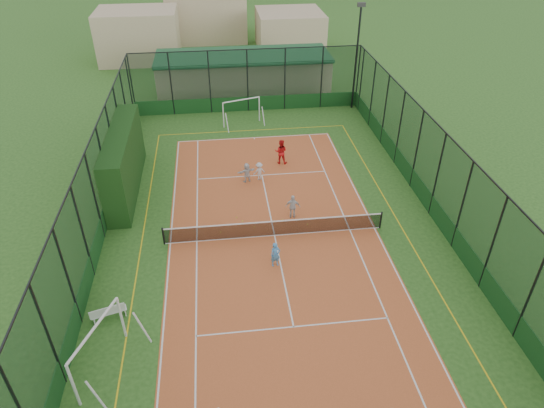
{
  "coord_description": "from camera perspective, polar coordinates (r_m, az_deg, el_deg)",
  "views": [
    {
      "loc": [
        -2.64,
        -20.35,
        15.78
      ],
      "look_at": [
        0.02,
        1.25,
        1.2
      ],
      "focal_mm": 32.0,
      "sensor_mm": 36.0,
      "label": 1
    }
  ],
  "objects": [
    {
      "name": "child_far_left",
      "position": [
        30.43,
        -1.52,
        3.88
      ],
      "size": [
        0.86,
        0.63,
        1.19
      ],
      "primitive_type": "imported",
      "rotation": [
        0.0,
        0.0,
        3.42
      ],
      "color": "silver",
      "rests_on": "court_slab"
    },
    {
      "name": "child_far_right",
      "position": [
        26.88,
        2.47,
        -0.3
      ],
      "size": [
        0.88,
        0.51,
        1.42
      ],
      "primitive_type": "imported",
      "rotation": [
        0.0,
        0.0,
        2.93
      ],
      "color": "silver",
      "rests_on": "court_slab"
    },
    {
      "name": "ground",
      "position": [
        25.89,
        0.3,
        -3.75
      ],
      "size": [
        300.0,
        300.0,
        0.0
      ],
      "primitive_type": "plane",
      "color": "#28531C",
      "rests_on": "ground"
    },
    {
      "name": "child_near_mid",
      "position": [
        23.61,
        0.4,
        -5.97
      ],
      "size": [
        0.54,
        0.41,
        1.32
      ],
      "primitive_type": "imported",
      "rotation": [
        0.0,
        0.0,
        0.22
      ],
      "color": "#478DCB",
      "rests_on": "court_slab"
    },
    {
      "name": "clubhouse",
      "position": [
        44.74,
        -3.39,
        15.26
      ],
      "size": [
        15.2,
        7.2,
        3.15
      ],
      "primitive_type": null,
      "color": "tan",
      "rests_on": "ground"
    },
    {
      "name": "hedge_left",
      "position": [
        30.22,
        -17.03,
        4.82
      ],
      "size": [
        1.28,
        8.54,
        3.74
      ],
      "primitive_type": "cube",
      "color": "black",
      "rests_on": "ground"
    },
    {
      "name": "white_bench",
      "position": [
        22.36,
        -18.66,
        -11.9
      ],
      "size": [
        1.53,
        0.81,
        0.83
      ],
      "primitive_type": null,
      "rotation": [
        0.0,
        0.0,
        0.29
      ],
      "color": "white",
      "rests_on": "ground"
    },
    {
      "name": "futsal_goal_near",
      "position": [
        20.11,
        -19.67,
        -15.78
      ],
      "size": [
        3.51,
        2.2,
        2.19
      ],
      "primitive_type": null,
      "rotation": [
        0.0,
        0.0,
        1.18
      ],
      "color": "white",
      "rests_on": "ground"
    },
    {
      "name": "tennis_net",
      "position": [
        25.57,
        0.3,
        -2.8
      ],
      "size": [
        11.67,
        0.12,
        1.06
      ],
      "primitive_type": null,
      "color": "black",
      "rests_on": "ground"
    },
    {
      "name": "child_far_back",
      "position": [
        30.22,
        -2.97,
        3.72
      ],
      "size": [
        1.24,
        0.74,
        1.28
      ],
      "primitive_type": "imported",
      "rotation": [
        0.0,
        0.0,
        3.47
      ],
      "color": "silver",
      "rests_on": "court_slab"
    },
    {
      "name": "court_slab",
      "position": [
        25.88,
        0.3,
        -3.74
      ],
      "size": [
        11.17,
        23.97,
        0.01
      ],
      "primitive_type": "cube",
      "color": "#AD5226",
      "rests_on": "ground"
    },
    {
      "name": "perimeter_fence",
      "position": [
        24.44,
        0.32,
        0.9
      ],
      "size": [
        18.12,
        34.12,
        5.0
      ],
      "primitive_type": null,
      "color": "black",
      "rests_on": "ground"
    },
    {
      "name": "futsal_goal_far",
      "position": [
        37.85,
        -3.6,
        10.74
      ],
      "size": [
        3.18,
        1.76,
        1.97
      ],
      "primitive_type": null,
      "rotation": [
        0.0,
        0.0,
        0.3
      ],
      "color": "white",
      "rests_on": "ground"
    },
    {
      "name": "tennis_balls",
      "position": [
        26.7,
        -1.72,
        -2.31
      ],
      "size": [
        4.84,
        1.31,
        0.07
      ],
      "color": "#CCE033",
      "rests_on": "court_slab"
    },
    {
      "name": "floodlight_ne",
      "position": [
        40.34,
        9.89,
        16.55
      ],
      "size": [
        0.6,
        0.26,
        8.25
      ],
      "primitive_type": null,
      "color": "black",
      "rests_on": "ground"
    },
    {
      "name": "coach",
      "position": [
        32.19,
        1.05,
        6.18
      ],
      "size": [
        0.95,
        0.82,
        1.68
      ],
      "primitive_type": "imported",
      "rotation": [
        0.0,
        0.0,
        2.89
      ],
      "color": "red",
      "rests_on": "court_slab"
    }
  ]
}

